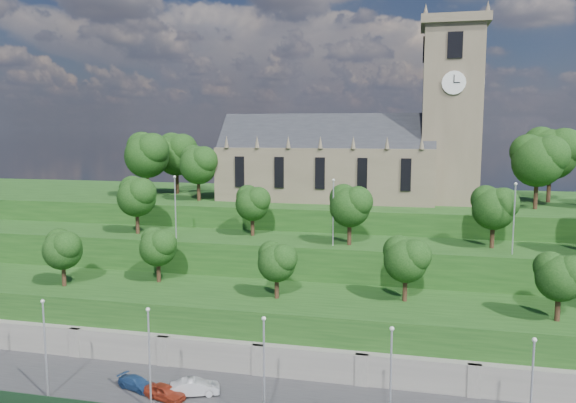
% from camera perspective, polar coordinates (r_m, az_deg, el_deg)
% --- Properties ---
extents(retaining_wall, '(160.00, 2.10, 5.00)m').
position_cam_1_polar(retaining_wall, '(56.65, 2.29, -16.88)').
color(retaining_wall, slate).
rests_on(retaining_wall, ground).
extents(embankment_lower, '(160.00, 12.00, 8.00)m').
position_cam_1_polar(embankment_lower, '(61.56, 3.37, -13.34)').
color(embankment_lower, '#1A4115').
rests_on(embankment_lower, ground).
extents(embankment_upper, '(160.00, 10.00, 12.00)m').
position_cam_1_polar(embankment_upper, '(71.25, 4.89, -8.75)').
color(embankment_upper, '#1A4115').
rests_on(embankment_upper, ground).
extents(hilltop, '(160.00, 32.00, 15.00)m').
position_cam_1_polar(hilltop, '(91.14, 6.78, -4.22)').
color(hilltop, '#1A4115').
rests_on(hilltop, ground).
extents(church, '(38.60, 12.35, 27.60)m').
position_cam_1_polar(church, '(85.28, 7.17, 5.15)').
color(church, brown).
rests_on(church, hilltop).
extents(trees_lower, '(64.87, 8.68, 7.43)m').
position_cam_1_polar(trees_lower, '(58.76, 7.25, -5.67)').
color(trees_lower, '#301D13').
rests_on(trees_lower, embankment_lower).
extents(trees_upper, '(62.43, 8.18, 8.92)m').
position_cam_1_polar(trees_upper, '(67.32, 10.36, 0.03)').
color(trees_upper, '#301D13').
rests_on(trees_upper, embankment_upper).
extents(trees_hilltop, '(72.66, 16.52, 11.11)m').
position_cam_1_polar(trees_hilltop, '(84.34, 7.14, 4.66)').
color(trees_hilltop, '#301D13').
rests_on(trees_hilltop, hilltop).
extents(lamp_posts_promenade, '(60.36, 0.36, 9.05)m').
position_cam_1_polar(lamp_posts_promenade, '(46.74, -2.45, -16.11)').
color(lamp_posts_promenade, '#B2B2B7').
rests_on(lamp_posts_promenade, promenade).
extents(lamp_posts_upper, '(40.36, 0.36, 8.00)m').
position_cam_1_polar(lamp_posts_upper, '(66.12, 4.62, -0.60)').
color(lamp_posts_upper, '#B2B2B7').
rests_on(lamp_posts_upper, embankment_upper).
extents(car_left, '(4.24, 2.67, 1.35)m').
position_cam_1_polar(car_left, '(53.49, -12.41, -18.38)').
color(car_left, maroon).
rests_on(car_left, promenade).
extents(car_middle, '(4.68, 3.02, 1.46)m').
position_cam_1_polar(car_middle, '(53.74, -9.45, -18.11)').
color(car_middle, '#9B9C9F').
rests_on(car_middle, promenade).
extents(car_right, '(4.19, 2.77, 1.13)m').
position_cam_1_polar(car_right, '(55.98, -15.12, -17.38)').
color(car_right, navy).
rests_on(car_right, promenade).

